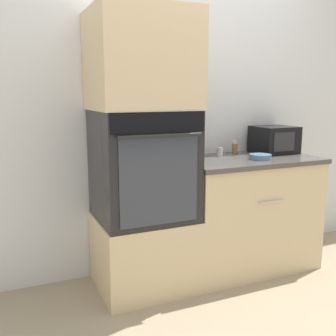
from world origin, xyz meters
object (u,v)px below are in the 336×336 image
Objects in this scene: knife_block at (189,145)px; condiment_jar_mid at (235,148)px; bowl at (260,157)px; condiment_jar_near at (219,152)px; microwave at (274,140)px; wall_oven at (143,165)px.

knife_block is 2.22× the size of condiment_jar_mid.
condiment_jar_mid is (-0.03, 0.30, 0.03)m from bowl.
knife_block reaches higher than condiment_jar_near.
knife_block is 0.55m from bowl.
microwave is at bearing -4.08° from condiment_jar_near.
condiment_jar_mid is (0.17, 0.04, 0.02)m from condiment_jar_near.
bowl is (-0.30, -0.23, -0.09)m from microwave.
bowl is (0.46, -0.29, -0.08)m from knife_block.
microwave is 1.32× the size of knife_block.
knife_block reaches higher than condiment_jar_mid.
knife_block is 0.43m from condiment_jar_mid.
bowl is at bearing -32.27° from knife_block.
condiment_jar_mid is (-0.34, 0.07, -0.06)m from microwave.
microwave reaches higher than bowl.
condiment_jar_near is at bearing -5.78° from knife_block.
condiment_jar_mid is at bearing 167.61° from microwave.
microwave is at bearing 36.90° from bowl.
knife_block is at bearing 22.80° from wall_oven.
condiment_jar_near is (-0.50, 0.04, -0.08)m from microwave.
condiment_jar_near reaches higher than bowl.
condiment_jar_mid reaches higher than condiment_jar_near.
bowl is at bearing -6.41° from wall_oven.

